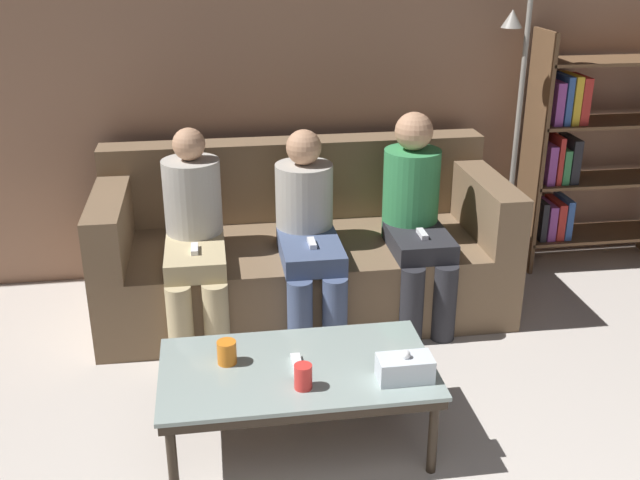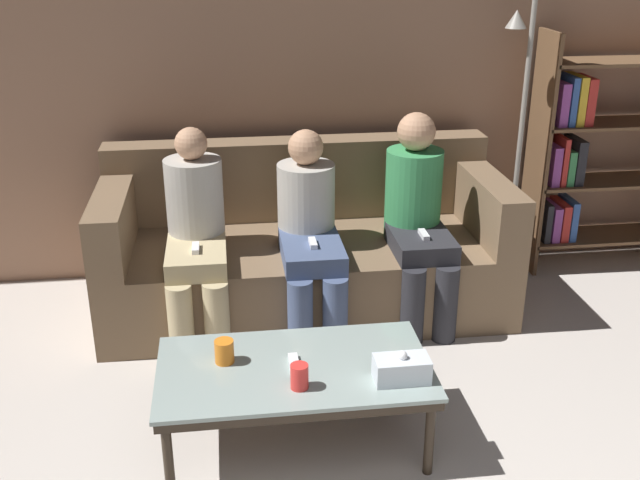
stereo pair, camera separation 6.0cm
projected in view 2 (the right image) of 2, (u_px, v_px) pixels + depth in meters
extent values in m
cube|color=#9E755B|center=(293.00, 65.00, 4.46)|extent=(12.00, 0.06, 2.60)
cube|color=brown|center=(306.00, 273.00, 4.31)|extent=(2.26, 0.96, 0.43)
cube|color=brown|center=(298.00, 178.00, 4.49)|extent=(2.26, 0.20, 0.48)
cube|color=brown|center=(114.00, 220.00, 4.04)|extent=(0.18, 0.96, 0.33)
cube|color=brown|center=(485.00, 203.00, 4.30)|extent=(0.18, 0.96, 0.33)
cube|color=#8C9E99|center=(294.00, 368.00, 3.08)|extent=(1.13, 0.62, 0.02)
cube|color=#2D2319|center=(294.00, 374.00, 3.09)|extent=(1.10, 0.61, 0.04)
cylinder|color=#2D2319|center=(169.00, 462.00, 2.86)|extent=(0.04, 0.04, 0.33)
cylinder|color=#2D2319|center=(429.00, 439.00, 2.99)|extent=(0.04, 0.04, 0.33)
cylinder|color=#2D2319|center=(175.00, 385.00, 3.34)|extent=(0.04, 0.04, 0.33)
cylinder|color=#2D2319|center=(399.00, 369.00, 3.47)|extent=(0.04, 0.04, 0.33)
cylinder|color=red|center=(299.00, 376.00, 2.92)|extent=(0.07, 0.07, 0.10)
cylinder|color=orange|center=(224.00, 351.00, 3.09)|extent=(0.08, 0.08, 0.10)
cube|color=silver|center=(402.00, 369.00, 2.97)|extent=(0.22, 0.12, 0.10)
sphere|color=white|center=(402.00, 356.00, 2.94)|extent=(0.04, 0.04, 0.04)
cube|color=white|center=(294.00, 364.00, 3.08)|extent=(0.04, 0.15, 0.02)
cube|color=brown|center=(538.00, 155.00, 4.64)|extent=(0.02, 0.32, 1.51)
cube|color=brown|center=(595.00, 235.00, 4.91)|extent=(0.92, 0.32, 0.02)
cube|color=#232328|center=(542.00, 219.00, 4.81)|extent=(0.04, 0.24, 0.25)
cube|color=#8E4293|center=(550.00, 220.00, 4.82)|extent=(0.05, 0.24, 0.23)
cube|color=red|center=(559.00, 219.00, 4.83)|extent=(0.05, 0.24, 0.24)
cube|color=#33569E|center=(567.00, 217.00, 4.83)|extent=(0.04, 0.24, 0.26)
cube|color=brown|center=(603.00, 181.00, 4.77)|extent=(0.92, 0.32, 0.02)
cube|color=#8E4293|center=(550.00, 163.00, 4.67)|extent=(0.05, 0.24, 0.25)
cube|color=red|center=(558.00, 159.00, 4.67)|extent=(0.03, 0.24, 0.30)
cube|color=#38844C|center=(564.00, 165.00, 4.69)|extent=(0.04, 0.24, 0.22)
cube|color=#232328|center=(574.00, 160.00, 4.68)|extent=(0.06, 0.24, 0.28)
cube|color=brown|center=(612.00, 123.00, 4.62)|extent=(0.92, 0.32, 0.02)
cube|color=#8E4293|center=(557.00, 102.00, 4.52)|extent=(0.05, 0.24, 0.26)
cube|color=#33569E|center=(566.00, 99.00, 4.52)|extent=(0.04, 0.24, 0.29)
cube|color=gold|center=(575.00, 99.00, 4.53)|extent=(0.05, 0.24, 0.29)
cube|color=red|center=(583.00, 100.00, 4.54)|extent=(0.05, 0.24, 0.28)
cube|color=brown|center=(622.00, 61.00, 4.48)|extent=(0.92, 0.32, 0.02)
cylinder|color=gray|center=(506.00, 275.00, 4.76)|extent=(0.26, 0.26, 0.02)
cylinder|color=gray|center=(521.00, 136.00, 4.42)|extent=(0.03, 0.03, 1.83)
cone|color=gray|center=(517.00, 19.00, 4.19)|extent=(0.12, 0.12, 0.10)
cylinder|color=tan|center=(181.00, 324.00, 3.76)|extent=(0.13, 0.13, 0.43)
cylinder|color=tan|center=(217.00, 322.00, 3.78)|extent=(0.13, 0.13, 0.43)
cube|color=tan|center=(197.00, 256.00, 3.88)|extent=(0.31, 0.47, 0.10)
cylinder|color=#B7B2A8|center=(195.00, 205.00, 4.02)|extent=(0.31, 0.31, 0.50)
sphere|color=tan|center=(191.00, 144.00, 3.89)|extent=(0.17, 0.17, 0.17)
cube|color=white|center=(196.00, 248.00, 3.81)|extent=(0.04, 0.12, 0.02)
cylinder|color=#47567A|center=(300.00, 318.00, 3.81)|extent=(0.13, 0.13, 0.43)
cylinder|color=#47567A|center=(335.00, 316.00, 3.83)|extent=(0.13, 0.13, 0.43)
cube|color=#47567A|center=(312.00, 251.00, 3.94)|extent=(0.31, 0.49, 0.10)
cylinder|color=#B7B2A8|center=(306.00, 204.00, 4.10)|extent=(0.31, 0.31, 0.45)
sphere|color=tan|center=(306.00, 147.00, 3.98)|extent=(0.19, 0.19, 0.19)
cube|color=white|center=(313.00, 243.00, 3.87)|extent=(0.04, 0.12, 0.02)
cylinder|color=#28282D|center=(412.00, 306.00, 3.94)|extent=(0.13, 0.13, 0.43)
cylinder|color=#28282D|center=(445.00, 304.00, 3.96)|extent=(0.13, 0.13, 0.43)
cube|color=#28282D|center=(421.00, 243.00, 4.04)|extent=(0.31, 0.43, 0.10)
cylinder|color=#388E51|center=(413.00, 195.00, 4.16)|extent=(0.31, 0.31, 0.51)
sphere|color=tan|center=(416.00, 132.00, 4.02)|extent=(0.21, 0.21, 0.21)
cube|color=white|center=(424.00, 234.00, 3.98)|extent=(0.04, 0.12, 0.02)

